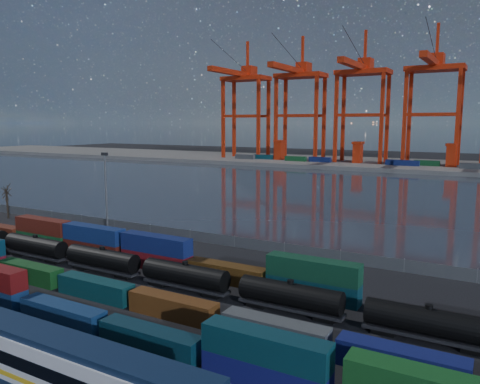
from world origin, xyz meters
The scene contains 13 objects.
ground centered at (0.00, 0.00, 0.00)m, with size 700.00×700.00×0.00m, color black.
harbor_water centered at (0.00, 105.00, 0.01)m, with size 700.00×700.00×0.00m, color #272D39.
far_quay centered at (0.00, 210.00, 1.00)m, with size 700.00×70.00×2.00m, color #514F4C.
container_row_south centered at (-5.08, -10.74, 2.14)m, with size 138.94×2.35×5.02m.
container_row_mid centered at (0.11, -2.84, 1.48)m, with size 127.35×2.36×5.03m.
container_row_north centered at (-8.19, 10.71, 2.10)m, with size 141.84×2.51×5.35m.
tanker_string centered at (-2.27, 5.19, 2.04)m, with size 121.75×2.85×4.07m.
waterfront_fence centered at (0.00, 28.00, 1.00)m, with size 160.12×0.12×2.20m.
bare_tree centered at (-60.51, 23.92, 4.19)m, with size 2.25×2.20×8.38m.
yard_light_mast centered at (-30.00, 26.00, 9.30)m, with size 1.60×0.40×16.60m.
gantry_cranes centered at (-7.50, 203.13, 43.27)m, with size 202.15×52.13×70.60m.
quay_containers centered at (-11.00, 195.46, 3.30)m, with size 172.58×10.99×2.60m.
straddle_carriers centered at (-2.50, 200.00, 7.82)m, with size 140.00×7.00×11.10m.
Camera 1 is at (42.11, -44.45, 22.59)m, focal length 35.00 mm.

